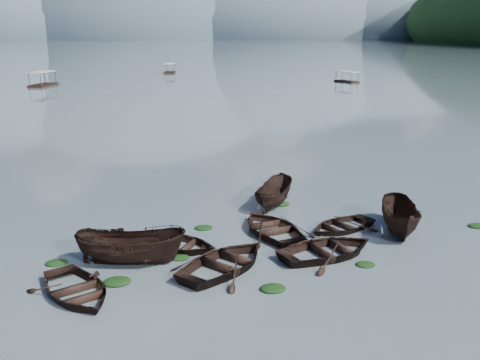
{
  "coord_description": "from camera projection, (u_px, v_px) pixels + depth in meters",
  "views": [
    {
      "loc": [
        -3.18,
        -16.37,
        9.92
      ],
      "look_at": [
        0.0,
        12.0,
        2.0
      ],
      "focal_mm": 40.0,
      "sensor_mm": 36.0,
      "label": 1
    }
  ],
  "objects": [
    {
      "name": "ground_plane",
      "position": [
        278.0,
        326.0,
        18.67
      ],
      "size": [
        2400.0,
        2400.0,
        0.0
      ],
      "primitive_type": "plane",
      "color": "#4E5B61"
    },
    {
      "name": "haze_mtn_a",
      "position": [
        17.0,
        39.0,
        852.65
      ],
      "size": [
        520.0,
        520.0,
        280.0
      ],
      "primitive_type": "ellipsoid",
      "color": "#475666",
      "rests_on": "ground"
    },
    {
      "name": "haze_mtn_b",
      "position": [
        143.0,
        38.0,
        874.11
      ],
      "size": [
        520.0,
        520.0,
        340.0
      ],
      "primitive_type": "ellipsoid",
      "color": "#475666",
      "rests_on": "ground"
    },
    {
      "name": "haze_mtn_c",
      "position": [
        264.0,
        38.0,
        895.57
      ],
      "size": [
        520.0,
        520.0,
        260.0
      ],
      "primitive_type": "ellipsoid",
      "color": "#475666",
      "rests_on": "ground"
    },
    {
      "name": "haze_mtn_d",
      "position": [
        368.0,
        38.0,
        914.89
      ],
      "size": [
        520.0,
        520.0,
        220.0
      ],
      "primitive_type": "ellipsoid",
      "color": "#475666",
      "rests_on": "ground"
    },
    {
      "name": "rowboat_0",
      "position": [
        77.0,
        296.0,
        20.83
      ],
      "size": [
        4.91,
        5.36,
        0.91
      ],
      "primitive_type": "imported",
      "rotation": [
        0.0,
        0.0,
        0.53
      ],
      "color": "black",
      "rests_on": "ground"
    },
    {
      "name": "rowboat_1",
      "position": [
        225.0,
        269.0,
        23.17
      ],
      "size": [
        5.97,
        5.98,
        1.02
      ],
      "primitive_type": "imported",
      "rotation": [
        0.0,
        0.0,
        2.36
      ],
      "color": "black",
      "rests_on": "ground"
    },
    {
      "name": "rowboat_2",
      "position": [
        132.0,
        264.0,
        23.69
      ],
      "size": [
        5.17,
        2.61,
        1.91
      ],
      "primitive_type": "imported",
      "rotation": [
        0.0,
        0.0,
        1.41
      ],
      "color": "black",
      "rests_on": "ground"
    },
    {
      "name": "rowboat_3",
      "position": [
        272.0,
        233.0,
        27.34
      ],
      "size": [
        4.7,
        5.55,
        0.98
      ],
      "primitive_type": "imported",
      "rotation": [
        0.0,
        0.0,
        3.47
      ],
      "color": "black",
      "rests_on": "ground"
    },
    {
      "name": "rowboat_4",
      "position": [
        328.0,
        256.0,
        24.55
      ],
      "size": [
        5.68,
        4.84,
        1.0
      ],
      "primitive_type": "imported",
      "rotation": [
        0.0,
        0.0,
        1.91
      ],
      "color": "black",
      "rests_on": "ground"
    },
    {
      "name": "rowboat_5",
      "position": [
        400.0,
        232.0,
        27.49
      ],
      "size": [
        2.97,
        5.09,
        1.85
      ],
      "primitive_type": "imported",
      "rotation": [
        0.0,
        0.0,
        -0.26
      ],
      "color": "black",
      "rests_on": "ground"
    },
    {
      "name": "rowboat_6",
      "position": [
        174.0,
        249.0,
        25.36
      ],
      "size": [
        5.3,
        4.76,
        0.9
      ],
      "primitive_type": "imported",
      "rotation": [
        0.0,
        0.0,
        1.1
      ],
      "color": "black",
      "rests_on": "ground"
    },
    {
      "name": "rowboat_7",
      "position": [
        341.0,
        229.0,
        27.84
      ],
      "size": [
        4.83,
        4.36,
        0.82
      ],
      "primitive_type": "imported",
      "rotation": [
        0.0,
        0.0,
        5.2
      ],
      "color": "black",
      "rests_on": "ground"
    },
    {
      "name": "rowboat_8",
      "position": [
        273.0,
        206.0,
        31.64
      ],
      "size": [
        3.49,
        4.7,
        1.71
      ],
      "primitive_type": "imported",
      "rotation": [
        0.0,
        0.0,
        2.67
      ],
      "color": "black",
      "rests_on": "ground"
    },
    {
      "name": "weed_clump_0",
      "position": [
        117.0,
        283.0,
        21.87
      ],
      "size": [
        1.15,
        0.94,
        0.25
      ],
      "primitive_type": "ellipsoid",
      "color": "black",
      "rests_on": "ground"
    },
    {
      "name": "weed_clump_1",
      "position": [
        179.0,
        258.0,
        24.26
      ],
      "size": [
        0.91,
        0.73,
        0.2
      ],
      "primitive_type": "ellipsoid",
      "color": "black",
      "rests_on": "ground"
    },
    {
      "name": "weed_clump_2",
      "position": [
        273.0,
        290.0,
        21.31
      ],
      "size": [
        1.05,
        0.84,
        0.23
      ],
      "primitive_type": "ellipsoid",
      "color": "black",
      "rests_on": "ground"
    },
    {
      "name": "weed_clump_3",
      "position": [
        365.0,
        265.0,
        23.54
      ],
      "size": [
        0.87,
        0.73,
        0.19
      ],
      "primitive_type": "ellipsoid",
      "color": "black",
      "rests_on": "ground"
    },
    {
      "name": "weed_clump_4",
      "position": [
        478.0,
        227.0,
        28.2
      ],
      "size": [
        1.02,
        0.81,
        0.21
      ],
      "primitive_type": "ellipsoid",
      "color": "black",
      "rests_on": "ground"
    },
    {
      "name": "weed_clump_5",
      "position": [
        57.0,
        264.0,
        23.7
      ],
      "size": [
        0.97,
        0.79,
        0.21
      ],
      "primitive_type": "ellipsoid",
      "color": "black",
      "rests_on": "ground"
    },
    {
      "name": "weed_clump_6",
      "position": [
        204.0,
        229.0,
        27.94
      ],
      "size": [
        0.96,
        0.8,
        0.2
      ],
      "primitive_type": "ellipsoid",
      "color": "black",
      "rests_on": "ground"
    },
    {
      "name": "weed_clump_7",
      "position": [
        281.0,
        205.0,
        31.78
      ],
      "size": [
        1.11,
        0.89,
        0.24
      ],
      "primitive_type": "ellipsoid",
      "color": "black",
      "rests_on": "ground"
    },
    {
      "name": "pontoon_left",
      "position": [
        43.0,
        86.0,
        101.7
      ],
      "size": [
        4.44,
        7.33,
        2.62
      ],
      "primitive_type": null,
      "rotation": [
        0.0,
        0.0,
        -0.25
      ],
      "color": "black",
      "rests_on": "ground"
    },
    {
      "name": "pontoon_centre",
      "position": [
        170.0,
        73.0,
        134.13
      ],
      "size": [
        3.03,
        6.12,
        2.26
      ],
      "primitive_type": null,
      "rotation": [
        0.0,
        0.0,
        -0.1
      ],
      "color": "black",
      "rests_on": "ground"
    },
    {
      "name": "pontoon_right",
      "position": [
        347.0,
        82.0,
        109.56
      ],
      "size": [
        4.21,
        5.87,
        2.08
      ],
      "primitive_type": null,
      "rotation": [
        0.0,
        0.0,
        0.41
      ],
      "color": "black",
      "rests_on": "ground"
    }
  ]
}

